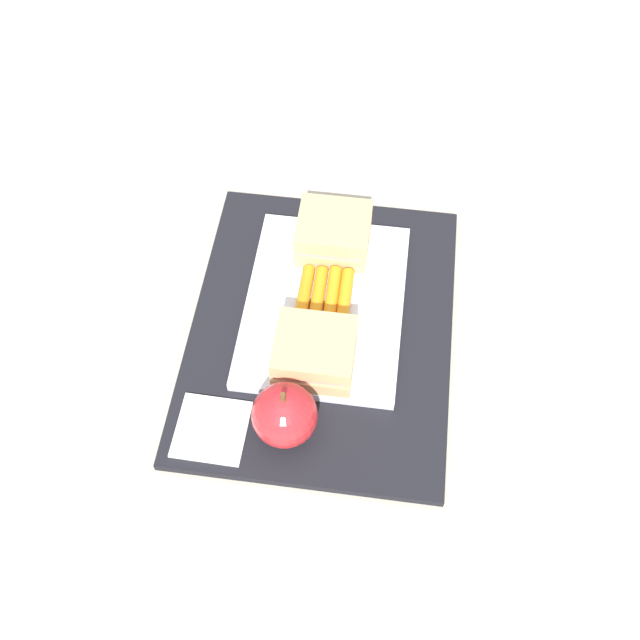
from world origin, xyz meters
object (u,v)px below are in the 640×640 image
at_px(sandwich_half_right, 315,352).
at_px(paper_napkin, 211,429).
at_px(sandwich_half_left, 334,233).
at_px(apple, 285,415).
at_px(food_tray, 325,305).
at_px(carrot_sticks_bundle, 325,297).

xyz_separation_m(sandwich_half_right, paper_napkin, (0.08, -0.09, -0.03)).
distance_m(sandwich_half_left, apple, 0.23).
relative_size(apple, paper_napkin, 1.07).
distance_m(food_tray, carrot_sticks_bundle, 0.01).
relative_size(food_tray, carrot_sticks_bundle, 2.93).
xyz_separation_m(sandwich_half_right, apple, (0.07, -0.02, -0.00)).
relative_size(carrot_sticks_bundle, paper_napkin, 1.12).
xyz_separation_m(food_tray, paper_napkin, (0.16, -0.09, -0.00)).
distance_m(food_tray, paper_napkin, 0.18).
bearing_deg(food_tray, paper_napkin, -29.94).
distance_m(food_tray, sandwich_half_left, 0.08).
relative_size(sandwich_half_right, carrot_sticks_bundle, 1.02).
bearing_deg(apple, sandwich_half_right, 165.04).
bearing_deg(paper_napkin, sandwich_half_right, 131.66).
bearing_deg(sandwich_half_right, food_tray, 180.00).
bearing_deg(food_tray, sandwich_half_right, 0.00).
distance_m(sandwich_half_left, paper_napkin, 0.26).
distance_m(food_tray, sandwich_half_right, 0.08).
height_order(food_tray, sandwich_half_right, sandwich_half_right).
relative_size(food_tray, sandwich_half_right, 2.88).
height_order(sandwich_half_right, carrot_sticks_bundle, sandwich_half_right).
bearing_deg(sandwich_half_left, sandwich_half_right, 0.00).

